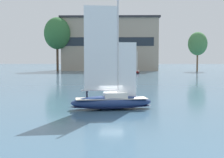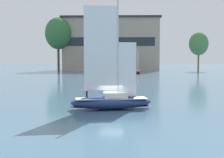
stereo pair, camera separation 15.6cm
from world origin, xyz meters
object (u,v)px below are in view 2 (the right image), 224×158
(tree_shore_center, at_px, (199,44))
(sailboat_moored_near_marina, at_px, (138,71))
(sailboat_main, at_px, (111,100))
(tree_shore_left, at_px, (58,33))

(tree_shore_center, bearing_deg, sailboat_moored_near_marina, -146.54)
(sailboat_main, bearing_deg, sailboat_moored_near_marina, 84.50)
(sailboat_moored_near_marina, bearing_deg, sailboat_main, -95.50)
(tree_shore_left, height_order, sailboat_moored_near_marina, tree_shore_left)
(tree_shore_left, xyz_separation_m, sailboat_main, (22.63, -85.94, -13.28))
(sailboat_moored_near_marina, bearing_deg, tree_shore_center, 33.46)
(tree_shore_left, distance_m, tree_shore_center, 53.02)
(tree_shore_center, distance_m, sailboat_moored_near_marina, 29.78)
(tree_shore_left, relative_size, tree_shore_center, 1.39)
(sailboat_moored_near_marina, bearing_deg, tree_shore_left, 151.17)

